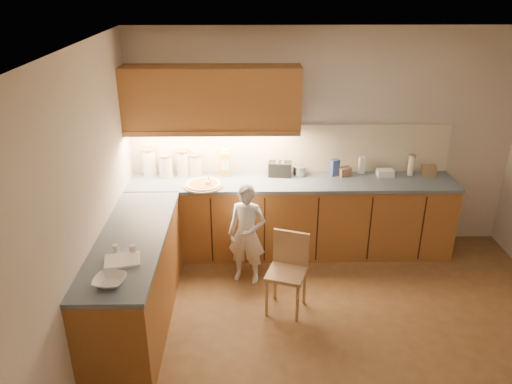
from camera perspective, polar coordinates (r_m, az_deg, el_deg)
The scene contains 24 objects.
room at distance 3.97m, azimuth 11.92°, elevation 1.99°, with size 4.54×4.50×2.62m.
l_counter at distance 5.52m, azimuth -1.29°, elevation -4.93°, with size 3.77×2.62×0.92m.
backsplash at distance 5.92m, azimuth 4.01°, elevation 4.97°, with size 3.75×0.02×0.58m, color beige.
upper_cabinets at distance 5.58m, azimuth -5.08°, elevation 10.59°, with size 1.95×0.36×0.73m.
pizza_on_board at distance 5.61m, azimuth -6.03°, elevation 0.85°, with size 0.44×0.44×0.18m.
child at distance 5.33m, azimuth -1.03°, elevation -4.83°, with size 0.41×0.27×1.12m, color silver.
wooden_chair at distance 4.97m, azimuth 3.70°, elevation -8.47°, with size 0.46×0.46×0.80m.
mixing_bowl at distance 4.04m, azimuth -16.39°, elevation -9.74°, with size 0.24×0.24×0.06m, color silver.
canister_a at distance 5.96m, azimuth -12.11°, elevation 3.38°, with size 0.17×0.17×0.33m.
canister_b at distance 5.88m, azimuth -10.28°, elevation 2.97°, with size 0.16×0.16×0.28m.
canister_c at distance 5.91m, azimuth -8.34°, elevation 3.36°, with size 0.16×0.16×0.31m.
canister_d at distance 5.90m, azimuth -6.95°, elevation 3.16°, with size 0.16×0.16×0.26m.
oil_jug at distance 5.84m, azimuth -3.51°, elevation 3.28°, with size 0.12×0.09×0.33m.
toaster at distance 5.85m, azimuth 2.75°, elevation 2.64°, with size 0.28×0.18×0.17m.
steel_pot at distance 5.88m, azimuth 4.99°, elevation 2.44°, with size 0.15×0.15×0.12m.
blue_box at distance 5.93m, azimuth 8.99°, elevation 2.78°, with size 0.10×0.07×0.19m, color #334F9B.
card_box_a at distance 5.96m, azimuth 10.08°, elevation 2.33°, with size 0.14×0.10×0.10m, color #A37858.
white_bottle at distance 6.05m, azimuth 11.99°, elevation 3.01°, with size 0.07×0.07×0.20m, color white.
flat_pack at distance 6.05m, azimuth 14.54°, elevation 2.12°, with size 0.19×0.13×0.08m, color white.
tall_jar at distance 6.13m, azimuth 17.33°, elevation 2.97°, with size 0.08×0.08×0.25m.
card_box_b at distance 6.21m, azimuth 19.12°, elevation 2.35°, with size 0.16×0.12×0.12m, color #977651.
dough_cloth at distance 4.32m, azimuth -15.04°, elevation -7.56°, with size 0.29×0.22×0.02m, color white.
spice_jar_a at distance 4.45m, azimuth -15.74°, elevation -6.26°, with size 0.05×0.05×0.07m, color silver.
spice_jar_b at distance 4.40m, azimuth -13.92°, elevation -6.35°, with size 0.06×0.06×0.08m, color silver.
Camera 1 is at (-0.88, -3.59, 3.12)m, focal length 35.00 mm.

